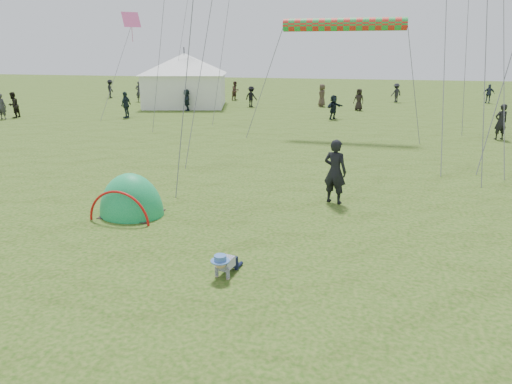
% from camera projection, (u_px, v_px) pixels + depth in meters
% --- Properties ---
extents(ground, '(140.00, 140.00, 0.00)m').
position_uv_depth(ground, '(196.00, 277.00, 9.06)').
color(ground, '#144208').
extents(crawling_toddler, '(0.59, 0.76, 0.53)m').
position_uv_depth(crawling_toddler, '(225.00, 263.00, 9.08)').
color(crawling_toddler, black).
rests_on(crawling_toddler, ground).
extents(popup_tent, '(1.82, 1.51, 2.32)m').
position_uv_depth(popup_tent, '(132.00, 214.00, 12.57)').
color(popup_tent, '#099349').
rests_on(popup_tent, ground).
extents(standing_adult, '(0.81, 0.66, 1.90)m').
position_uv_depth(standing_adult, '(335.00, 172.00, 13.27)').
color(standing_adult, black).
rests_on(standing_adult, ground).
extents(event_marquee, '(7.98, 7.98, 4.47)m').
position_uv_depth(event_marquee, '(185.00, 78.00, 36.97)').
color(event_marquee, white).
rests_on(event_marquee, ground).
extents(crowd_person_0, '(0.77, 0.65, 1.80)m').
position_uv_depth(crowd_person_0, '(501.00, 122.00, 22.98)').
color(crowd_person_0, black).
rests_on(crowd_person_0, ground).
extents(crowd_person_2, '(0.48, 1.05, 1.75)m').
position_uv_depth(crowd_person_2, '(126.00, 105.00, 30.49)').
color(crowd_person_2, '#1D2A32').
rests_on(crowd_person_2, ground).
extents(crowd_person_3, '(1.20, 0.93, 1.63)m').
position_uv_depth(crowd_person_3, '(251.00, 97.00, 36.74)').
color(crowd_person_3, black).
rests_on(crowd_person_3, ground).
extents(crowd_person_5, '(1.22, 1.48, 1.59)m').
position_uv_depth(crowd_person_5, '(333.00, 107.00, 29.86)').
color(crowd_person_5, black).
rests_on(crowd_person_5, ground).
extents(crowd_person_6, '(0.63, 0.42, 1.68)m').
position_uv_depth(crowd_person_6, '(2.00, 106.00, 29.93)').
color(crowd_person_6, '#302F34').
rests_on(crowd_person_6, ground).
extents(crowd_person_7, '(0.72, 0.88, 1.70)m').
position_uv_depth(crowd_person_7, '(13.00, 105.00, 30.69)').
color(crowd_person_7, black).
rests_on(crowd_person_7, ground).
extents(crowd_person_8, '(0.97, 0.46, 1.61)m').
position_uv_depth(crowd_person_8, '(489.00, 94.00, 39.28)').
color(crowd_person_8, '#2A3246').
rests_on(crowd_person_8, ground).
extents(crowd_person_9, '(1.19, 1.14, 1.63)m').
position_uv_depth(crowd_person_9, '(396.00, 93.00, 40.05)').
color(crowd_person_9, black).
rests_on(crowd_person_9, ground).
extents(crowd_person_10, '(0.92, 0.76, 1.62)m').
position_uv_depth(crowd_person_10, '(359.00, 100.00, 34.49)').
color(crowd_person_10, black).
rests_on(crowd_person_10, ground).
extents(crowd_person_11, '(1.18, 1.51, 1.60)m').
position_uv_depth(crowd_person_11, '(187.00, 100.00, 34.20)').
color(crowd_person_11, '#18262B').
rests_on(crowd_person_11, ground).
extents(crowd_person_12, '(0.77, 0.66, 1.78)m').
position_uv_depth(crowd_person_12, '(139.00, 92.00, 40.49)').
color(crowd_person_12, '#25252A').
rests_on(crowd_person_12, ground).
extents(crowd_person_13, '(0.96, 1.03, 1.70)m').
position_uv_depth(crowd_person_13, '(236.00, 91.00, 41.70)').
color(crowd_person_13, '#422A26').
rests_on(crowd_person_13, ground).
extents(crowd_person_14, '(0.83, 1.04, 1.65)m').
position_uv_depth(crowd_person_14, '(178.00, 86.00, 47.19)').
color(crowd_person_14, black).
rests_on(crowd_person_14, ground).
extents(crowd_person_15, '(1.25, 1.21, 1.72)m').
position_uv_depth(crowd_person_15, '(110.00, 89.00, 43.92)').
color(crowd_person_15, black).
rests_on(crowd_person_15, ground).
extents(crowd_person_16, '(0.67, 0.93, 1.79)m').
position_uv_depth(crowd_person_16, '(322.00, 95.00, 36.90)').
color(crowd_person_16, '#42342A').
rests_on(crowd_person_16, ground).
extents(rainbow_tube_kite, '(6.13, 0.64, 0.64)m').
position_uv_depth(rainbow_tube_kite, '(344.00, 24.00, 22.89)').
color(rainbow_tube_kite, red).
extents(diamond_kite_11, '(1.28, 1.28, 1.04)m').
position_uv_depth(diamond_kite_11, '(131.00, 20.00, 32.19)').
color(diamond_kite_11, '#E45496').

